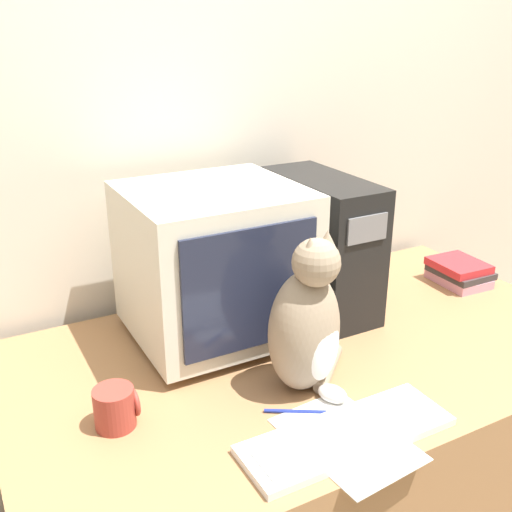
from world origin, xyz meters
name	(u,v)px	position (x,y,z in m)	size (l,w,h in m)	color
wall_back	(227,125)	(0.00, 0.99, 1.25)	(7.00, 0.05, 2.50)	beige
desk	(310,454)	(0.00, 0.46, 0.36)	(1.66, 0.93, 0.72)	#9E7047
crt_monitor	(215,263)	(-0.20, 0.66, 0.94)	(0.46, 0.43, 0.43)	beige
computer_tower	(321,244)	(0.16, 0.68, 0.93)	(0.18, 0.43, 0.41)	black
keyboard	(347,435)	(-0.15, 0.11, 0.73)	(0.48, 0.16, 0.02)	silver
cat	(308,325)	(-0.12, 0.32, 0.89)	(0.29, 0.23, 0.40)	gray
book_stack	(459,272)	(0.68, 0.60, 0.76)	(0.17, 0.19, 0.08)	pink
pen	(295,411)	(-0.20, 0.24, 0.72)	(0.13, 0.08, 0.01)	navy
paper_sheet	(346,439)	(-0.15, 0.11, 0.72)	(0.24, 0.31, 0.00)	white
mug	(116,407)	(-0.57, 0.40, 0.77)	(0.10, 0.09, 0.09)	#9E382D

